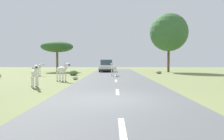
% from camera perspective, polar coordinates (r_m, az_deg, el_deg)
% --- Properties ---
extents(ground_plane, '(90.00, 90.00, 0.00)m').
position_cam_1_polar(ground_plane, '(9.00, -0.06, -8.11)').
color(ground_plane, olive).
extents(road, '(6.00, 64.00, 0.05)m').
position_cam_1_polar(road, '(9.00, 1.71, -7.95)').
color(road, '#56595B').
rests_on(road, ground_plane).
extents(lane_markings, '(0.16, 56.00, 0.01)m').
position_cam_1_polar(lane_markings, '(8.01, 1.89, -9.05)').
color(lane_markings, silver).
rests_on(lane_markings, road).
extents(zebra_0, '(0.82, 1.38, 1.38)m').
position_cam_1_polar(zebra_0, '(22.64, 0.46, 0.55)').
color(zebra_0, silver).
rests_on(zebra_0, road).
extents(zebra_1, '(1.41, 1.17, 1.54)m').
position_cam_1_polar(zebra_1, '(17.26, -13.27, -0.00)').
color(zebra_1, silver).
rests_on(zebra_1, ground_plane).
extents(zebra_2, '(0.92, 1.45, 1.47)m').
position_cam_1_polar(zebra_2, '(13.77, -20.02, -0.89)').
color(zebra_2, silver).
rests_on(zebra_2, ground_plane).
extents(zebra_3, '(1.05, 1.32, 1.42)m').
position_cam_1_polar(zebra_3, '(24.41, -19.38, 0.48)').
color(zebra_3, silver).
rests_on(zebra_3, ground_plane).
extents(car_0, '(2.11, 4.38, 1.74)m').
position_cam_1_polar(car_0, '(31.10, -1.46, 1.04)').
color(car_0, white).
rests_on(car_0, road).
extents(tree_2, '(5.43, 5.43, 8.45)m').
position_cam_1_polar(tree_2, '(32.09, 15.00, 9.72)').
color(tree_2, brown).
rests_on(tree_2, ground_plane).
extents(tree_3, '(4.74, 4.74, 4.57)m').
position_cam_1_polar(tree_3, '(32.88, -14.52, 6.06)').
color(tree_3, brown).
rests_on(tree_3, ground_plane).
extents(bush_3, '(0.98, 0.88, 0.59)m').
position_cam_1_polar(bush_3, '(24.07, -10.32, -0.76)').
color(bush_3, '#4C7038').
rests_on(bush_3, ground_plane).
extents(rock_2, '(0.47, 0.36, 0.29)m').
position_cam_1_polar(rock_2, '(18.74, -9.82, -2.14)').
color(rock_2, '#A89E8C').
rests_on(rock_2, ground_plane).
extents(rock_3, '(0.70, 0.72, 0.37)m').
position_cam_1_polar(rock_3, '(27.57, 12.45, -0.59)').
color(rock_3, gray).
rests_on(rock_3, ground_plane).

